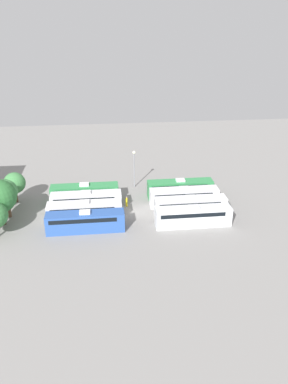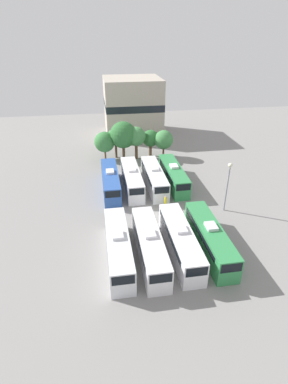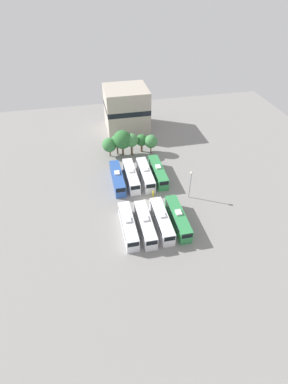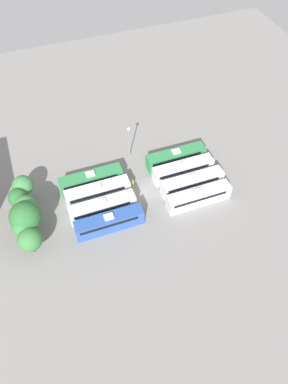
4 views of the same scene
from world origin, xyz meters
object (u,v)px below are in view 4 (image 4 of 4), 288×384
object	(u,v)px
bus_5	(102,207)
tree_4	(18,198)
bus_4	(109,222)
bus_6	(98,192)
bus_3	(176,157)
bus_7	(91,179)
bus_0	(198,197)
tree_3	(26,206)
worker_person	(133,183)
tree_5	(23,186)
tree_0	(30,239)
light_pole	(129,137)
tree_1	(23,228)
tree_2	(25,217)
bus_2	(183,169)
bus_1	(192,182)

from	to	relation	value
bus_5	tree_4	world-z (taller)	tree_4
bus_4	bus_6	size ratio (longest dim) A/B	1.00
bus_3	bus_7	xyz separation A→B (m)	(-0.01, 17.01, 0.00)
bus_0	tree_4	world-z (taller)	tree_4
bus_4	tree_4	world-z (taller)	tree_4
bus_0	bus_5	distance (m)	17.12
bus_6	tree_3	size ratio (longest dim) A/B	1.84
bus_4	bus_5	xyz separation A→B (m)	(3.44, 0.21, 0.00)
worker_person	tree_5	distance (m)	19.57
tree_0	tree_5	distance (m)	11.53
bus_7	tree_4	bearing A→B (deg)	96.54
light_pole	tree_5	distance (m)	21.52
tree_1	tree_4	distance (m)	6.93
bus_3	bus_4	world-z (taller)	same
bus_5	tree_3	xyz separation A→B (m)	(2.40, 12.19, 2.84)
bus_6	tree_2	xyz separation A→B (m)	(-3.67, 12.69, 3.19)
bus_5	tree_0	bearing A→B (deg)	106.19
bus_2	bus_3	world-z (taller)	same
tree_0	bus_3	bearing A→B (deg)	-70.23
bus_1	tree_2	distance (m)	29.78
bus_5	light_pole	xyz separation A→B (m)	(12.01, -9.03, 3.31)
tree_1	tree_3	world-z (taller)	tree_3
bus_3	bus_0	bearing A→B (deg)	179.67
tree_5	tree_2	bearing A→B (deg)	176.37
bus_7	tree_2	distance (m)	14.51
bus_0	bus_6	distance (m)	18.08
bus_1	bus_4	xyz separation A→B (m)	(-3.30, 16.86, 0.00)
tree_4	bus_2	bearing A→B (deg)	-93.76
bus_0	bus_4	distance (m)	16.52
tree_1	tree_3	size ratio (longest dim) A/B	0.92
tree_1	light_pole	bearing A→B (deg)	-58.87
bus_6	worker_person	distance (m)	6.85
bus_0	bus_2	size ratio (longest dim) A/B	1.00
tree_1	tree_5	size ratio (longest dim) A/B	1.07
light_pole	bus_4	bearing A→B (deg)	150.30
bus_6	bus_5	bearing A→B (deg)	177.58
bus_3	tree_5	xyz separation A→B (m)	(0.91, 28.84, 1.98)
light_pole	tree_0	size ratio (longest dim) A/B	1.31
tree_0	tree_1	bearing A→B (deg)	16.65
bus_7	tree_2	size ratio (longest dim) A/B	1.59
tree_2	tree_4	distance (m)	5.66
light_pole	tree_4	distance (m)	23.30
bus_4	light_pole	xyz separation A→B (m)	(15.45, -8.81, 3.31)
bus_5	tree_3	world-z (taller)	tree_3
tree_3	tree_4	bearing A→B (deg)	19.80
bus_0	bus_4	xyz separation A→B (m)	(0.16, 16.52, 0.00)
bus_6	light_pole	xyz separation A→B (m)	(8.41, -8.88, 3.31)
bus_1	worker_person	bearing A→B (deg)	67.95
tree_2	tree_3	world-z (taller)	tree_2
tree_2	tree_5	world-z (taller)	tree_2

